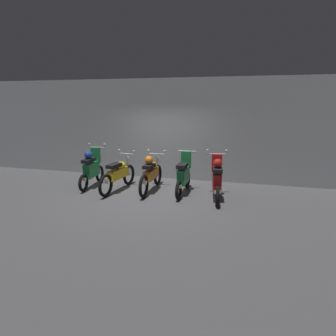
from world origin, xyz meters
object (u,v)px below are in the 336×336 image
motorbike_slot_3 (184,175)px  motorbike_slot_1 (118,174)px  motorbike_slot_0 (92,168)px  motorbike_slot_4 (217,178)px  motorbike_slot_2 (151,173)px

motorbike_slot_3 → motorbike_slot_1: bearing=-173.8°
motorbike_slot_0 → motorbike_slot_4: (3.86, -0.25, 0.00)m
motorbike_slot_0 → motorbike_slot_2: bearing=-0.1°
motorbike_slot_1 → motorbike_slot_3: size_ratio=1.16×
motorbike_slot_2 → motorbike_slot_3: size_ratio=1.16×
motorbike_slot_2 → motorbike_slot_4: (1.93, -0.24, 0.04)m
motorbike_slot_1 → motorbike_slot_2: 0.98m
motorbike_slot_0 → motorbike_slot_1: 0.99m
motorbike_slot_1 → motorbike_slot_2: bearing=11.0°
motorbike_slot_4 → motorbike_slot_1: bearing=178.9°
motorbike_slot_0 → motorbike_slot_4: size_ratio=1.00×
motorbike_slot_0 → motorbike_slot_4: bearing=-3.7°
motorbike_slot_1 → motorbike_slot_0: bearing=168.8°
motorbike_slot_0 → motorbike_slot_2: size_ratio=0.86×
motorbike_slot_3 → motorbike_slot_4: 1.00m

